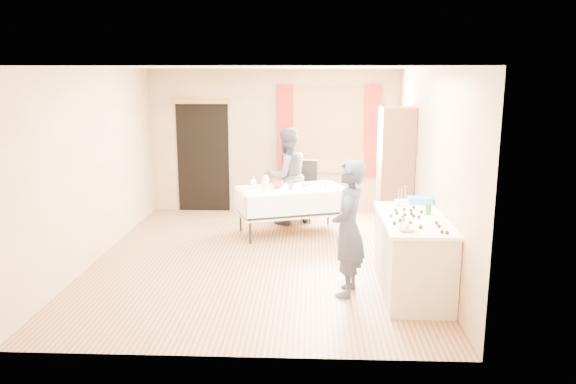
{
  "coord_description": "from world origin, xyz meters",
  "views": [
    {
      "loc": [
        0.71,
        -7.42,
        2.56
      ],
      "look_at": [
        0.38,
        0.0,
        0.95
      ],
      "focal_mm": 35.0,
      "sensor_mm": 36.0,
      "label": 1
    }
  ],
  "objects_px": {
    "woman": "(287,176)",
    "girl": "(348,229)",
    "cabinet": "(395,173)",
    "counter": "(413,255)",
    "party_table": "(291,206)",
    "chair": "(303,203)"
  },
  "relations": [
    {
      "from": "cabinet",
      "to": "woman",
      "type": "xyz_separation_m",
      "value": [
        -1.71,
        0.72,
        -0.2
      ]
    },
    {
      "from": "girl",
      "to": "cabinet",
      "type": "bearing_deg",
      "value": 171.55
    },
    {
      "from": "party_table",
      "to": "girl",
      "type": "bearing_deg",
      "value": -92.32
    },
    {
      "from": "cabinet",
      "to": "counter",
      "type": "xyz_separation_m",
      "value": [
        -0.1,
        -2.29,
        -0.56
      ]
    },
    {
      "from": "chair",
      "to": "woman",
      "type": "relative_size",
      "value": 0.63
    },
    {
      "from": "girl",
      "to": "woman",
      "type": "distance_m",
      "value": 3.2
    },
    {
      "from": "woman",
      "to": "party_table",
      "type": "bearing_deg",
      "value": 68.41
    },
    {
      "from": "counter",
      "to": "girl",
      "type": "distance_m",
      "value": 0.84
    },
    {
      "from": "chair",
      "to": "girl",
      "type": "bearing_deg",
      "value": -64.41
    },
    {
      "from": "chair",
      "to": "woman",
      "type": "height_order",
      "value": "woman"
    },
    {
      "from": "party_table",
      "to": "girl",
      "type": "relative_size",
      "value": 1.18
    },
    {
      "from": "party_table",
      "to": "girl",
      "type": "distance_m",
      "value": 2.6
    },
    {
      "from": "chair",
      "to": "girl",
      "type": "relative_size",
      "value": 0.66
    },
    {
      "from": "cabinet",
      "to": "chair",
      "type": "height_order",
      "value": "cabinet"
    },
    {
      "from": "counter",
      "to": "girl",
      "type": "xyz_separation_m",
      "value": [
        -0.76,
        -0.08,
        0.34
      ]
    },
    {
      "from": "party_table",
      "to": "woman",
      "type": "relative_size",
      "value": 1.14
    },
    {
      "from": "woman",
      "to": "girl",
      "type": "bearing_deg",
      "value": 74.15
    },
    {
      "from": "party_table",
      "to": "chair",
      "type": "relative_size",
      "value": 1.8
    },
    {
      "from": "party_table",
      "to": "cabinet",
      "type": "bearing_deg",
      "value": -22.5
    },
    {
      "from": "cabinet",
      "to": "girl",
      "type": "bearing_deg",
      "value": -109.98
    },
    {
      "from": "party_table",
      "to": "woman",
      "type": "bearing_deg",
      "value": 80.52
    },
    {
      "from": "party_table",
      "to": "counter",
      "type": "bearing_deg",
      "value": -76.83
    }
  ]
}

